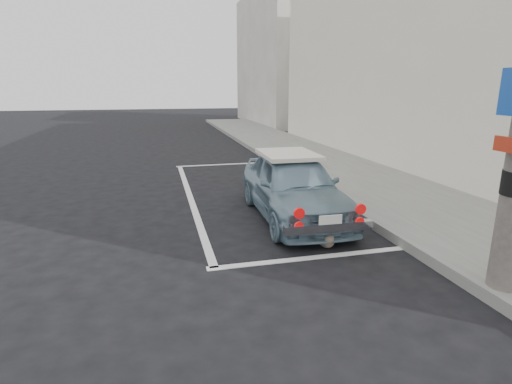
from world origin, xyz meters
TOP-DOWN VIEW (x-y plane):
  - ground at (0.00, 0.00)m, footprint 80.00×80.00m
  - sidewalk at (3.20, 2.00)m, footprint 2.80×40.00m
  - shop_building at (6.33, 4.00)m, footprint 3.50×18.00m
  - building_far at (6.35, 20.00)m, footprint 3.50×10.00m
  - pline_rear at (0.50, -0.50)m, footprint 3.00×0.12m
  - pline_front at (0.50, 6.50)m, footprint 3.00×0.12m
  - pline_side at (-0.90, 3.00)m, footprint 0.12×7.00m
  - retro_coupe at (0.76, 1.24)m, footprint 1.44×3.39m
  - cat at (0.78, -0.19)m, footprint 0.30×0.52m

SIDE VIEW (x-z plane):
  - ground at x=0.00m, z-range 0.00..0.00m
  - pline_rear at x=0.50m, z-range 0.00..0.01m
  - pline_front at x=0.50m, z-range 0.00..0.01m
  - pline_side at x=-0.90m, z-range 0.00..0.01m
  - sidewalk at x=3.20m, z-range 0.00..0.15m
  - cat at x=0.78m, z-range -0.01..0.27m
  - retro_coupe at x=0.76m, z-range 0.01..1.15m
  - shop_building at x=6.33m, z-range -0.01..6.99m
  - building_far at x=6.35m, z-range 0.00..8.00m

